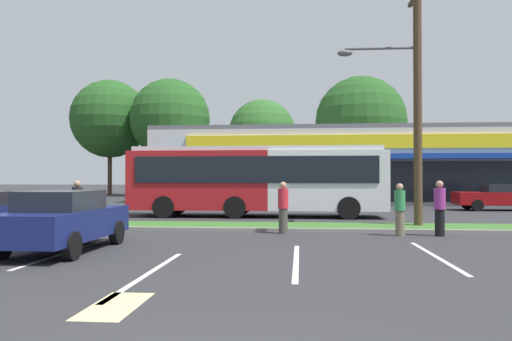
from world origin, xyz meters
TOP-DOWN VIEW (x-y plane):
  - grass_median at (0.00, 14.00)m, footprint 56.00×2.20m
  - curb_lip at (0.00, 12.78)m, footprint 56.00×0.24m
  - parking_stripe_0 at (-4.87, 7.62)m, footprint 0.12×4.80m
  - parking_stripe_1 at (-2.06, 5.26)m, footprint 0.12×4.80m
  - parking_stripe_2 at (0.73, 6.90)m, footprint 0.12×4.80m
  - parking_stripe_3 at (3.95, 7.81)m, footprint 0.12×4.80m
  - lot_arrow at (-1.82, 2.84)m, footprint 0.70×1.60m
  - storefront_building at (4.16, 36.81)m, footprint 28.11×14.96m
  - tree_far_left at (-18.98, 46.29)m, footprint 8.11×8.11m
  - tree_left at (-12.03, 44.25)m, footprint 7.89×7.89m
  - tree_mid_left at (-2.92, 44.90)m, footprint 6.60×6.60m
  - tree_mid at (6.37, 42.11)m, footprint 8.27×8.27m
  - utility_pole at (4.90, 14.29)m, footprint 3.03×2.40m
  - city_bus at (-1.18, 19.09)m, footprint 11.86×2.73m
  - bus_stop_bench at (-8.76, 11.77)m, footprint 1.60×0.45m
  - car_0 at (-5.03, 7.83)m, footprint 1.86×4.38m
  - car_3 at (11.91, 24.69)m, footprint 4.76×1.87m
  - pedestrian_near_bench at (3.93, 11.84)m, footprint 0.33×0.33m
  - pedestrian_by_pole at (0.27, 12.22)m, footprint 0.34×0.34m
  - pedestrian_mid at (5.17, 11.93)m, footprint 0.35×0.35m
  - pedestrian_far at (-6.76, 12.28)m, footprint 0.35×0.35m

SIDE VIEW (x-z plane):
  - parking_stripe_0 at x=-4.87m, z-range 0.00..0.01m
  - parking_stripe_1 at x=-2.06m, z-range 0.00..0.01m
  - parking_stripe_2 at x=0.73m, z-range 0.00..0.01m
  - parking_stripe_3 at x=3.95m, z-range 0.00..0.01m
  - lot_arrow at x=-1.82m, z-range 0.00..0.01m
  - grass_median at x=0.00m, z-range 0.00..0.12m
  - curb_lip at x=0.00m, z-range 0.00..0.12m
  - bus_stop_bench at x=-8.76m, z-range 0.03..0.98m
  - car_3 at x=11.91m, z-range 0.03..1.49m
  - car_0 at x=-5.03m, z-range 0.02..1.53m
  - pedestrian_near_bench at x=3.93m, z-range 0.00..1.65m
  - pedestrian_by_pole at x=0.27m, z-range 0.00..1.70m
  - pedestrian_far at x=-6.76m, z-range 0.00..1.74m
  - pedestrian_mid at x=5.17m, z-range 0.00..1.74m
  - city_bus at x=-1.18m, z-range 0.14..3.39m
  - storefront_building at x=4.16m, z-range 0.00..5.50m
  - utility_pole at x=4.90m, z-range 0.34..9.41m
  - tree_mid_left at x=-2.92m, z-range 1.46..11.01m
  - tree_mid at x=6.37m, z-range 1.41..12.53m
  - tree_left at x=-12.03m, z-range 1.85..13.46m
  - tree_far_left at x=-18.98m, z-range 1.94..13.95m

